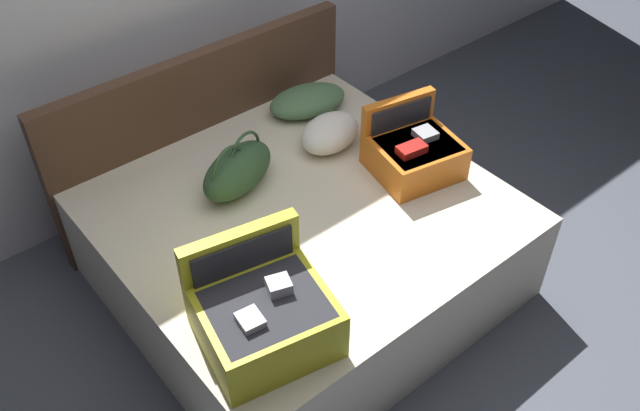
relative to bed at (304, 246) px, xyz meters
The scene contains 8 objects.
ground_plane 0.48m from the bed, 90.00° to the right, with size 12.00×12.00×0.00m, color #4C515B.
bed is the anchor object (origin of this frame).
headboard 0.93m from the bed, 90.00° to the left, with size 1.88×0.08×1.00m, color #4C3323.
hard_case_large 0.90m from the bed, 139.46° to the right, with size 0.58×0.56×0.42m.
hard_case_medium 0.75m from the bed, 11.84° to the right, with size 0.49×0.47×0.35m.
duffel_bag 0.53m from the bed, 116.38° to the left, with size 0.51×0.37×0.29m.
pillow_near_headboard 0.91m from the bed, 49.89° to the left, with size 0.46×0.28×0.14m, color #4C724C.
pillow_center_head 0.63m from the bed, 35.33° to the left, with size 0.37×0.26×0.18m, color white.
Camera 1 is at (-1.53, -1.59, 2.81)m, focal length 38.58 mm.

